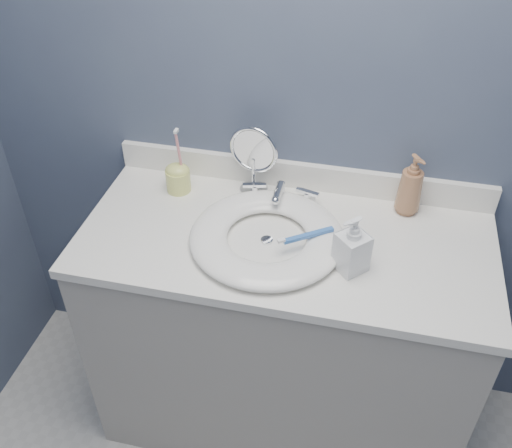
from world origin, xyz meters
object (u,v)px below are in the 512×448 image
(makeup_mirror, at_px, (254,157))
(soap_bottle_amber, at_px, (411,185))
(toothbrush_holder, at_px, (178,176))
(soap_bottle_clear, at_px, (353,244))

(makeup_mirror, xyz_separation_m, soap_bottle_amber, (0.49, 0.00, -0.03))
(makeup_mirror, distance_m, toothbrush_holder, 0.26)
(soap_bottle_amber, height_order, toothbrush_holder, toothbrush_holder)
(makeup_mirror, bearing_deg, soap_bottle_amber, 10.34)
(soap_bottle_amber, bearing_deg, makeup_mirror, 143.74)
(soap_bottle_clear, relative_size, toothbrush_holder, 0.76)
(makeup_mirror, height_order, soap_bottle_amber, makeup_mirror)
(soap_bottle_amber, xyz_separation_m, toothbrush_holder, (-0.72, -0.05, -0.05))
(soap_bottle_clear, height_order, toothbrush_holder, toothbrush_holder)
(soap_bottle_amber, distance_m, soap_bottle_clear, 0.33)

